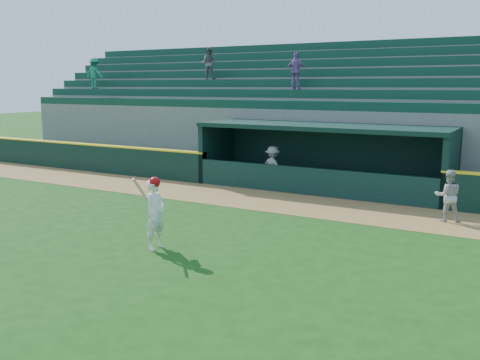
{
  "coord_description": "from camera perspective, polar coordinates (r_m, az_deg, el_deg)",
  "views": [
    {
      "loc": [
        7.31,
        -11.04,
        3.89
      ],
      "look_at": [
        0.0,
        1.6,
        1.3
      ],
      "focal_mm": 40.0,
      "sensor_mm": 36.0,
      "label": 1
    }
  ],
  "objects": [
    {
      "name": "ground",
      "position": [
        13.8,
        -3.35,
        -6.33
      ],
      "size": [
        120.0,
        120.0,
        0.0
      ],
      "primitive_type": "plane",
      "color": "#164010",
      "rests_on": "ground"
    },
    {
      "name": "warning_track",
      "position": [
        17.96,
        5.29,
        -2.48
      ],
      "size": [
        40.0,
        3.0,
        0.01
      ],
      "primitive_type": "cube",
      "color": "olive",
      "rests_on": "ground"
    },
    {
      "name": "field_wall_left",
      "position": [
        26.51,
        -17.86,
        2.44
      ],
      "size": [
        15.5,
        0.3,
        1.2
      ],
      "primitive_type": "cube",
      "color": "black",
      "rests_on": "ground"
    },
    {
      "name": "wall_stripe_left",
      "position": [
        26.44,
        -17.93,
        3.79
      ],
      "size": [
        15.5,
        0.32,
        0.06
      ],
      "primitive_type": "cube",
      "color": "yellow",
      "rests_on": "field_wall_left"
    },
    {
      "name": "dugout_player_front",
      "position": [
        16.52,
        21.31,
        -1.58
      ],
      "size": [
        0.89,
        0.79,
        1.51
      ],
      "primitive_type": "imported",
      "rotation": [
        0.0,
        0.0,
        3.49
      ],
      "color": "#A9A9A4",
      "rests_on": "ground"
    },
    {
      "name": "dugout_player_inside",
      "position": [
        20.49,
        3.53,
        1.39
      ],
      "size": [
        1.17,
        0.86,
        1.62
      ],
      "primitive_type": "imported",
      "rotation": [
        0.0,
        0.0,
        2.87
      ],
      "color": "#A7A7A2",
      "rests_on": "ground"
    },
    {
      "name": "dugout",
      "position": [
        20.55,
        8.99,
        2.86
      ],
      "size": [
        9.4,
        2.8,
        2.46
      ],
      "color": "slate",
      "rests_on": "ground"
    },
    {
      "name": "stands",
      "position": [
        24.75,
        12.92,
        6.33
      ],
      "size": [
        34.5,
        6.25,
        7.11
      ],
      "color": "slate",
      "rests_on": "ground"
    },
    {
      "name": "batter_at_plate",
      "position": [
        12.95,
        -9.02,
        -3.48
      ],
      "size": [
        0.53,
        0.77,
        1.78
      ],
      "color": "white",
      "rests_on": "ground"
    }
  ]
}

